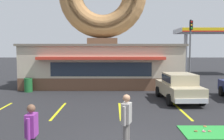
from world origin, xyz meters
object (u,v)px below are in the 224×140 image
golf_ball (203,130)px  car_champagne (179,86)px  traffic_light_pole (190,41)px  trash_bin (28,85)px  pedestrian_blue_sweater_man (32,132)px  pedestrian_leather_jacket_man (126,120)px

golf_ball → car_champagne: car_champagne is taller
golf_ball → traffic_light_pole: traffic_light_pole is taller
car_champagne → traffic_light_pole: (3.65, 10.38, 2.84)m
car_champagne → trash_bin: 10.20m
pedestrian_blue_sweater_man → trash_bin: bearing=108.4°
car_champagne → pedestrian_blue_sweater_man: size_ratio=2.85×
traffic_light_pole → pedestrian_blue_sweater_man: bearing=-116.8°
pedestrian_leather_jacket_man → traffic_light_pole: bearing=68.4°
golf_ball → pedestrian_blue_sweater_man: (-5.39, -2.87, 0.85)m
golf_ball → pedestrian_leather_jacket_man: (-2.91, -1.80, 0.89)m
pedestrian_blue_sweater_man → trash_bin: (-3.85, 11.55, -0.40)m
pedestrian_leather_jacket_man → trash_bin: pedestrian_leather_jacket_man is taller
car_champagne → traffic_light_pole: traffic_light_pole is taller
pedestrian_leather_jacket_man → traffic_light_pole: traffic_light_pole is taller
trash_bin → traffic_light_pole: bearing=28.8°
pedestrian_blue_sweater_man → pedestrian_leather_jacket_man: pedestrian_leather_jacket_man is taller
golf_ball → traffic_light_pole: 16.96m
car_champagne → traffic_light_pole: 11.36m
golf_ball → pedestrian_blue_sweater_man: size_ratio=0.03×
pedestrian_blue_sweater_man → pedestrian_leather_jacket_man: 2.70m
trash_bin → pedestrian_leather_jacket_man: bearing=-58.9°
pedestrian_blue_sweater_man → pedestrian_leather_jacket_man: size_ratio=0.96×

